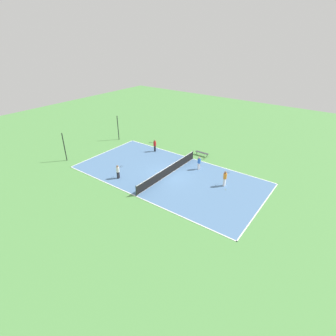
{
  "coord_description": "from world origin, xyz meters",
  "views": [
    {
      "loc": [
        -20.77,
        -15.37,
        14.34
      ],
      "look_at": [
        0.0,
        0.0,
        0.9
      ],
      "focal_mm": 28.0,
      "sensor_mm": 36.0,
      "label": 1
    }
  ],
  "objects_px": {
    "bench": "(202,153)",
    "tennis_ball_far_baseline": "(226,189)",
    "player_center_orange": "(225,177)",
    "tennis_net": "(168,170)",
    "fence_post_back_left": "(64,147)",
    "player_far_white": "(118,171)",
    "tennis_ball_near_net": "(156,171)",
    "player_coach_red": "(155,145)",
    "player_near_blue": "(199,162)",
    "fence_post_back_right": "(118,128)"
  },
  "relations": [
    {
      "from": "player_far_white",
      "to": "player_near_blue",
      "type": "distance_m",
      "value": 9.33
    },
    {
      "from": "player_coach_red",
      "to": "tennis_ball_far_baseline",
      "type": "bearing_deg",
      "value": 126.02
    },
    {
      "from": "fence_post_back_right",
      "to": "fence_post_back_left",
      "type": "bearing_deg",
      "value": 180.0
    },
    {
      "from": "tennis_net",
      "to": "player_center_orange",
      "type": "distance_m",
      "value": 6.34
    },
    {
      "from": "tennis_net",
      "to": "fence_post_back_left",
      "type": "height_order",
      "value": "fence_post_back_left"
    },
    {
      "from": "tennis_net",
      "to": "player_coach_red",
      "type": "bearing_deg",
      "value": 51.55
    },
    {
      "from": "player_near_blue",
      "to": "bench",
      "type": "bearing_deg",
      "value": 56.19
    },
    {
      "from": "tennis_ball_far_baseline",
      "to": "fence_post_back_right",
      "type": "height_order",
      "value": "fence_post_back_right"
    },
    {
      "from": "player_far_white",
      "to": "tennis_ball_near_net",
      "type": "height_order",
      "value": "player_far_white"
    },
    {
      "from": "tennis_net",
      "to": "fence_post_back_right",
      "type": "relative_size",
      "value": 2.92
    },
    {
      "from": "bench",
      "to": "player_center_orange",
      "type": "relative_size",
      "value": 1.07
    },
    {
      "from": "player_far_white",
      "to": "bench",
      "type": "bearing_deg",
      "value": -22.98
    },
    {
      "from": "tennis_net",
      "to": "tennis_ball_far_baseline",
      "type": "relative_size",
      "value": 155.3
    },
    {
      "from": "tennis_ball_far_baseline",
      "to": "fence_post_back_right",
      "type": "bearing_deg",
      "value": 79.58
    },
    {
      "from": "fence_post_back_left",
      "to": "player_coach_red",
      "type": "bearing_deg",
      "value": -39.17
    },
    {
      "from": "player_far_white",
      "to": "player_coach_red",
      "type": "relative_size",
      "value": 0.96
    },
    {
      "from": "tennis_ball_near_net",
      "to": "tennis_ball_far_baseline",
      "type": "xyz_separation_m",
      "value": [
        1.16,
        -8.24,
        0.0
      ]
    },
    {
      "from": "player_near_blue",
      "to": "fence_post_back_left",
      "type": "xyz_separation_m",
      "value": [
        -7.79,
        14.57,
        0.87
      ]
    },
    {
      "from": "bench",
      "to": "player_coach_red",
      "type": "xyz_separation_m",
      "value": [
        -2.59,
        5.79,
        0.57
      ]
    },
    {
      "from": "player_coach_red",
      "to": "bench",
      "type": "bearing_deg",
      "value": 165.39
    },
    {
      "from": "bench",
      "to": "tennis_ball_far_baseline",
      "type": "bearing_deg",
      "value": 136.51
    },
    {
      "from": "tennis_ball_far_baseline",
      "to": "fence_post_back_left",
      "type": "bearing_deg",
      "value": 106.05
    },
    {
      "from": "bench",
      "to": "fence_post_back_right",
      "type": "distance_m",
      "value": 13.21
    },
    {
      "from": "tennis_net",
      "to": "tennis_ball_far_baseline",
      "type": "distance_m",
      "value": 6.69
    },
    {
      "from": "player_far_white",
      "to": "player_coach_red",
      "type": "distance_m",
      "value": 8.2
    },
    {
      "from": "tennis_net",
      "to": "bench",
      "type": "xyz_separation_m",
      "value": [
        6.85,
        -0.43,
        -0.2
      ]
    },
    {
      "from": "tennis_net",
      "to": "player_coach_red",
      "type": "xyz_separation_m",
      "value": [
        4.26,
        5.36,
        0.37
      ]
    },
    {
      "from": "player_center_orange",
      "to": "fence_post_back_right",
      "type": "xyz_separation_m",
      "value": [
        2.87,
        18.61,
        0.8
      ]
    },
    {
      "from": "player_far_white",
      "to": "fence_post_back_right",
      "type": "height_order",
      "value": "fence_post_back_right"
    },
    {
      "from": "player_near_blue",
      "to": "tennis_ball_near_net",
      "type": "bearing_deg",
      "value": 164.4
    },
    {
      "from": "player_far_white",
      "to": "fence_post_back_right",
      "type": "xyz_separation_m",
      "value": [
        8.33,
        8.54,
        0.89
      ]
    },
    {
      "from": "player_coach_red",
      "to": "fence_post_back_right",
      "type": "relative_size",
      "value": 0.45
    },
    {
      "from": "player_coach_red",
      "to": "tennis_ball_far_baseline",
      "type": "xyz_separation_m",
      "value": [
        -3.26,
        -11.96,
        -0.91
      ]
    },
    {
      "from": "bench",
      "to": "player_coach_red",
      "type": "distance_m",
      "value": 6.37
    },
    {
      "from": "fence_post_back_right",
      "to": "player_near_blue",
      "type": "bearing_deg",
      "value": -94.76
    },
    {
      "from": "bench",
      "to": "fence_post_back_left",
      "type": "bearing_deg",
      "value": 41.29
    },
    {
      "from": "bench",
      "to": "tennis_ball_near_net",
      "type": "bearing_deg",
      "value": 73.58
    },
    {
      "from": "player_coach_red",
      "to": "player_center_orange",
      "type": "bearing_deg",
      "value": 128.42
    },
    {
      "from": "player_center_orange",
      "to": "fence_post_back_right",
      "type": "bearing_deg",
      "value": 83.3
    },
    {
      "from": "tennis_ball_near_net",
      "to": "fence_post_back_right",
      "type": "height_order",
      "value": "fence_post_back_right"
    },
    {
      "from": "tennis_net",
      "to": "player_far_white",
      "type": "xyz_separation_m",
      "value": [
        -3.83,
        3.96,
        0.33
      ]
    },
    {
      "from": "player_near_blue",
      "to": "fence_post_back_right",
      "type": "bearing_deg",
      "value": 116.67
    },
    {
      "from": "tennis_ball_near_net",
      "to": "fence_post_back_left",
      "type": "bearing_deg",
      "value": 111.78
    },
    {
      "from": "tennis_ball_far_baseline",
      "to": "tennis_net",
      "type": "bearing_deg",
      "value": 98.55
    },
    {
      "from": "player_far_white",
      "to": "player_near_blue",
      "type": "xyz_separation_m",
      "value": [
        7.12,
        -6.03,
        0.02
      ]
    },
    {
      "from": "bench",
      "to": "tennis_ball_near_net",
      "type": "relative_size",
      "value": 26.83
    },
    {
      "from": "player_center_orange",
      "to": "fence_post_back_left",
      "type": "bearing_deg",
      "value": 110.3
    },
    {
      "from": "player_coach_red",
      "to": "tennis_ball_near_net",
      "type": "height_order",
      "value": "player_coach_red"
    },
    {
      "from": "bench",
      "to": "player_center_orange",
      "type": "height_order",
      "value": "player_center_orange"
    },
    {
      "from": "tennis_net",
      "to": "tennis_ball_near_net",
      "type": "bearing_deg",
      "value": 95.7
    }
  ]
}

